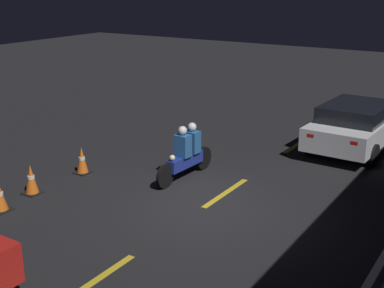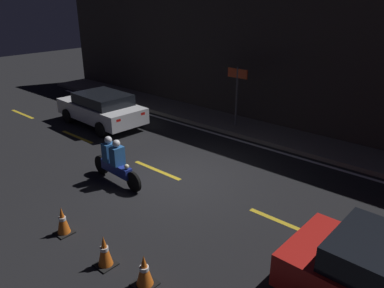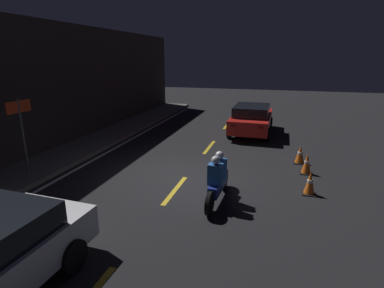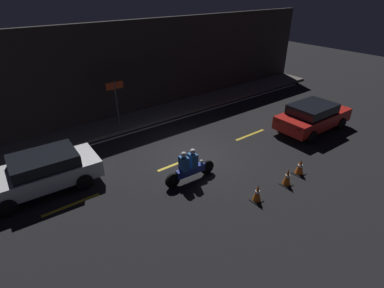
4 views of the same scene
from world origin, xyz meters
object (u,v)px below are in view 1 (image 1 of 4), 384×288
object	(u,v)px
sedan_white	(357,124)
motorcycle	(187,153)
traffic_cone_near	(82,161)
traffic_cone_mid	(31,180)

from	to	relation	value
sedan_white	motorcycle	xyz separation A→B (m)	(4.59, -2.89, -0.10)
traffic_cone_near	traffic_cone_mid	size ratio (longest dim) A/B	0.98
motorcycle	traffic_cone_near	distance (m)	2.71
sedan_white	motorcycle	size ratio (longest dim) A/B	1.88
sedan_white	traffic_cone_near	distance (m)	7.84
motorcycle	traffic_cone_mid	xyz separation A→B (m)	(2.80, -2.46, -0.29)
sedan_white	motorcycle	world-z (taller)	sedan_white
traffic_cone_mid	motorcycle	bearing A→B (deg)	138.75
traffic_cone_near	traffic_cone_mid	distance (m)	1.63
motorcycle	traffic_cone_mid	distance (m)	3.74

